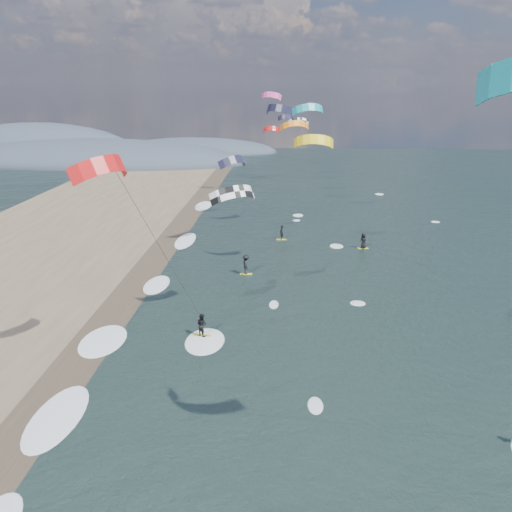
{
  "coord_description": "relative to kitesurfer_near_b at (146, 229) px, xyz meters",
  "views": [
    {
      "loc": [
        0.75,
        -18.87,
        16.49
      ],
      "look_at": [
        -1.0,
        12.0,
        7.0
      ],
      "focal_mm": 40.0,
      "sensor_mm": 36.0,
      "label": 1
    }
  ],
  "objects": [
    {
      "name": "coastal_hills",
      "position": [
        -37.65,
        95.96,
        -8.51
      ],
      "size": [
        80.0,
        41.0,
        15.0
      ],
      "color": "#3D4756",
      "rests_on": "ground"
    },
    {
      "name": "wet_sand_strip",
      "position": [
        -4.81,
        -1.9,
        -8.5
      ],
      "size": [
        3.0,
        240.0,
        0.0
      ],
      "primitive_type": "cube",
      "color": "#382D23",
      "rests_on": "ground"
    },
    {
      "name": "shoreline_surf",
      "position": [
        -3.61,
        2.85,
        -8.51
      ],
      "size": [
        2.4,
        79.4,
        0.11
      ],
      "color": "white",
      "rests_on": "ground"
    },
    {
      "name": "far_kitesurfers",
      "position": [
        7.92,
        21.53,
        -7.65
      ],
      "size": [
        12.55,
        12.76,
        1.79
      ],
      "color": "gold",
      "rests_on": "ground"
    },
    {
      "name": "ground",
      "position": [
        7.19,
        -11.9,
        -8.51
      ],
      "size": [
        260.0,
        260.0,
        0.0
      ],
      "primitive_type": "plane",
      "color": "black",
      "rests_on": "ground"
    },
    {
      "name": "bg_kite_field",
      "position": [
        7.32,
        41.32,
        2.99
      ],
      "size": [
        10.81,
        73.29,
        7.06
      ],
      "color": "orange",
      "rests_on": "ground"
    },
    {
      "name": "kitesurfer_near_b",
      "position": [
        0.0,
        0.0,
        0.0
      ],
      "size": [
        6.66,
        9.18,
        13.51
      ],
      "color": "gold",
      "rests_on": "ground"
    }
  ]
}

